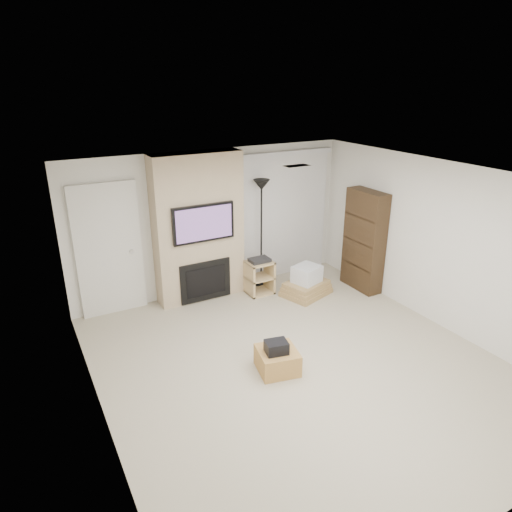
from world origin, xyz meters
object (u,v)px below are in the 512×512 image
floor_lamp (261,203)px  box_stack (306,284)px  av_stand (259,275)px  bookshelf (364,241)px  ottoman (277,360)px

floor_lamp → box_stack: floor_lamp is taller
av_stand → bookshelf: bookshelf is taller
av_stand → ottoman: bearing=-113.5°
ottoman → floor_lamp: (1.15, 2.46, 1.39)m
ottoman → av_stand: size_ratio=0.76×
ottoman → bookshelf: (2.66, 1.45, 0.75)m
av_stand → bookshelf: 1.95m
floor_lamp → box_stack: size_ratio=2.07×
ottoman → box_stack: 2.33m
floor_lamp → box_stack: (0.47, -0.79, -1.34)m
ottoman → av_stand: 2.33m
box_stack → floor_lamp: bearing=121.0°
ottoman → bookshelf: bookshelf is taller
av_stand → box_stack: bearing=-33.2°
floor_lamp → av_stand: bearing=-123.6°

